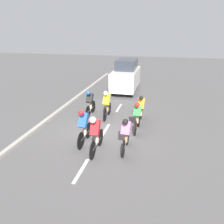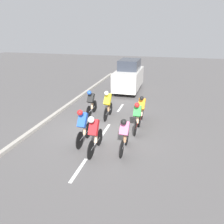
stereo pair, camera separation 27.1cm
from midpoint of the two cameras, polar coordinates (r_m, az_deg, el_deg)
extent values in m
plane|color=#565454|center=(9.97, -1.59, -5.72)|extent=(60.00, 60.00, 0.00)
cube|color=white|center=(7.70, -7.69, -14.76)|extent=(0.12, 1.40, 0.01)
cube|color=white|center=(10.30, -0.98, -4.76)|extent=(0.12, 1.40, 0.01)
cube|color=white|center=(13.17, 2.80, 1.09)|extent=(0.12, 1.40, 0.01)
cube|color=#A8A399|center=(11.49, -16.54, -2.49)|extent=(0.20, 25.96, 0.14)
cylinder|color=black|center=(11.52, 8.60, -0.30)|extent=(0.03, 0.68, 0.68)
cylinder|color=black|center=(10.63, 7.99, -2.13)|extent=(0.03, 0.68, 0.68)
cylinder|color=red|center=(11.08, 8.31, -1.18)|extent=(0.04, 0.97, 0.04)
cylinder|color=red|center=(11.16, 8.47, 0.14)|extent=(0.04, 0.04, 0.42)
cylinder|color=#1999D8|center=(11.09, 8.37, -0.61)|extent=(0.07, 0.07, 0.16)
cylinder|color=beige|center=(11.08, 8.40, -0.18)|extent=(0.12, 0.23, 0.36)
cube|color=orange|center=(10.74, 8.48, 2.05)|extent=(0.34, 0.48, 0.57)
sphere|color=black|center=(10.42, 8.50, 3.57)|extent=(0.21, 0.21, 0.21)
cylinder|color=black|center=(8.92, -2.39, -6.61)|extent=(0.03, 0.70, 0.70)
cylinder|color=black|center=(8.06, -4.60, -9.90)|extent=(0.03, 0.70, 0.70)
cylinder|color=#B7B7BC|center=(8.48, -3.43, -8.17)|extent=(0.04, 1.04, 0.04)
cylinder|color=#B7B7BC|center=(8.54, -3.08, -6.37)|extent=(0.04, 0.04, 0.42)
cylinder|color=#1999D8|center=(8.48, -3.34, -7.43)|extent=(0.07, 0.07, 0.16)
cylinder|color=beige|center=(8.46, -3.30, -6.86)|extent=(0.12, 0.23, 0.36)
cube|color=red|center=(8.08, -3.84, -4.06)|extent=(0.34, 0.50, 0.61)
sphere|color=white|center=(7.73, -4.50, -2.01)|extent=(0.24, 0.24, 0.24)
cylinder|color=black|center=(12.04, 0.26, 0.88)|extent=(0.03, 0.68, 0.68)
cylinder|color=black|center=(11.18, -0.98, -0.75)|extent=(0.03, 0.68, 0.68)
cylinder|color=#B7B7BC|center=(11.61, -0.34, 0.09)|extent=(0.04, 0.96, 0.04)
cylinder|color=#B7B7BC|center=(11.69, -0.12, 1.34)|extent=(0.04, 0.04, 0.42)
cylinder|color=#1999D8|center=(11.62, -0.27, 0.64)|extent=(0.07, 0.07, 0.16)
cylinder|color=#9E704C|center=(11.61, -0.25, 1.05)|extent=(0.12, 0.23, 0.36)
cube|color=yellow|center=(11.28, -0.46, 3.32)|extent=(0.33, 0.50, 0.61)
sphere|color=white|center=(10.96, -0.75, 4.96)|extent=(0.22, 0.22, 0.22)
cylinder|color=black|center=(9.54, -5.40, -4.75)|extent=(0.03, 0.71, 0.71)
cylinder|color=black|center=(8.74, -7.57, -7.38)|extent=(0.03, 0.71, 0.71)
cylinder|color=#B7B7BC|center=(9.13, -6.44, -6.01)|extent=(0.04, 0.97, 0.04)
cylinder|color=#B7B7BC|center=(9.18, -6.12, -4.38)|extent=(0.04, 0.04, 0.42)
cylinder|color=yellow|center=(9.13, -6.35, -5.31)|extent=(0.07, 0.07, 0.16)
cylinder|color=#DBAD84|center=(9.11, -6.32, -4.80)|extent=(0.12, 0.23, 0.36)
cube|color=blue|center=(8.74, -6.83, -2.09)|extent=(0.33, 0.51, 0.61)
sphere|color=red|center=(8.41, -7.46, -0.16)|extent=(0.22, 0.22, 0.22)
cylinder|color=black|center=(10.66, 7.72, -2.03)|extent=(0.03, 0.69, 0.69)
cylinder|color=black|center=(9.73, 6.92, -4.30)|extent=(0.03, 0.69, 0.69)
cylinder|color=red|center=(10.19, 7.34, -3.11)|extent=(0.04, 1.02, 0.04)
cylinder|color=red|center=(10.28, 7.53, -1.65)|extent=(0.04, 0.04, 0.42)
cylinder|color=yellow|center=(10.20, 7.40, -2.49)|extent=(0.07, 0.07, 0.16)
cylinder|color=#DBAD84|center=(10.19, 7.44, -2.02)|extent=(0.12, 0.23, 0.36)
cube|color=green|center=(9.85, 7.45, 0.24)|extent=(0.32, 0.46, 0.53)
sphere|color=red|center=(9.52, 7.37, 1.79)|extent=(0.23, 0.23, 0.23)
cylinder|color=black|center=(12.42, -3.96, 1.48)|extent=(0.03, 0.68, 0.68)
cylinder|color=black|center=(11.58, -5.45, -0.04)|extent=(0.03, 0.68, 0.68)
cylinder|color=#B7B7BC|center=(12.00, -4.68, 0.74)|extent=(0.04, 0.95, 0.04)
cylinder|color=#B7B7BC|center=(12.08, -4.45, 1.94)|extent=(0.04, 0.04, 0.42)
cylinder|color=white|center=(12.01, -4.61, 1.27)|extent=(0.07, 0.07, 0.16)
cylinder|color=#DBAD84|center=(12.00, -4.59, 1.66)|extent=(0.12, 0.23, 0.36)
cube|color=black|center=(11.69, -4.90, 3.68)|extent=(0.34, 0.46, 0.54)
sphere|color=blue|center=(11.39, -5.29, 5.07)|extent=(0.22, 0.22, 0.22)
cylinder|color=black|center=(8.97, 4.77, -6.63)|extent=(0.03, 0.66, 0.66)
cylinder|color=black|center=(8.13, 3.52, -9.70)|extent=(0.03, 0.66, 0.66)
cylinder|color=#B7B7BC|center=(8.55, 4.18, -8.09)|extent=(0.04, 0.97, 0.04)
cylinder|color=#B7B7BC|center=(8.60, 4.43, -6.33)|extent=(0.04, 0.04, 0.42)
cylinder|color=#1999D8|center=(8.54, 4.26, -7.34)|extent=(0.07, 0.07, 0.16)
cylinder|color=#9E704C|center=(8.53, 4.31, -6.80)|extent=(0.12, 0.23, 0.36)
cube|color=pink|center=(8.15, 4.24, -4.29)|extent=(0.34, 0.45, 0.54)
sphere|color=black|center=(7.81, 4.07, -2.62)|extent=(0.22, 0.22, 0.22)
cylinder|color=black|center=(15.41, 6.46, 5.18)|extent=(0.14, 0.64, 0.64)
cylinder|color=black|center=(15.65, 1.51, 5.56)|extent=(0.14, 0.64, 0.64)
cylinder|color=black|center=(17.74, 7.67, 7.23)|extent=(0.14, 0.64, 0.64)
cylinder|color=black|center=(17.96, 3.34, 7.54)|extent=(0.14, 0.64, 0.64)
cube|color=silver|center=(16.52, 4.85, 8.67)|extent=(1.70, 3.93, 1.32)
cube|color=#2D333D|center=(16.53, 5.09, 12.27)|extent=(1.39, 2.16, 0.73)
camera|label=1|loc=(0.14, -89.21, 0.30)|focal=35.00mm
camera|label=2|loc=(0.14, 90.79, -0.30)|focal=35.00mm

